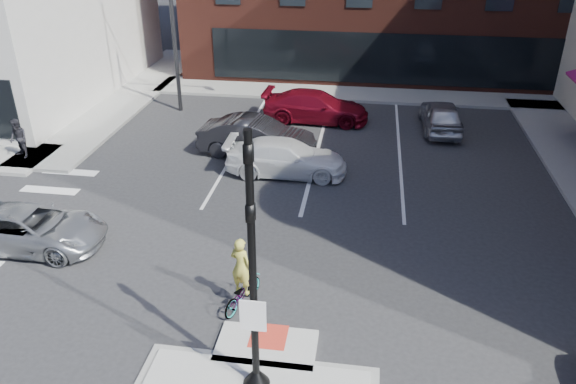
% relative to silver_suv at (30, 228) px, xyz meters
% --- Properties ---
extents(sidewalk_n, '(26.00, 3.00, 0.15)m').
position_rel_silver_suv_xyz_m(sidewalk_n, '(11.00, 17.00, -0.57)').
color(sidewalk_n, gray).
rests_on(sidewalk_n, ground).
extents(signal_pole, '(0.60, 0.60, 5.98)m').
position_rel_silver_suv_xyz_m(signal_pole, '(8.00, -4.60, 1.71)').
color(signal_pole, black).
rests_on(signal_pole, refuge_island).
extents(silver_suv, '(4.65, 2.15, 1.29)m').
position_rel_silver_suv_xyz_m(silver_suv, '(0.00, 0.00, 0.00)').
color(silver_suv, '#A5A8AC').
rests_on(silver_suv, ground).
extents(white_pickup, '(4.76, 2.00, 1.37)m').
position_rel_silver_suv_xyz_m(white_pickup, '(7.00, 6.35, 0.04)').
color(white_pickup, white).
rests_on(white_pickup, ground).
extents(bg_car_dark, '(4.98, 2.16, 1.59)m').
position_rel_silver_suv_xyz_m(bg_car_dark, '(5.50, 7.98, 0.15)').
color(bg_car_dark, '#232327').
rests_on(bg_car_dark, ground).
extents(bg_car_silver, '(1.84, 4.28, 1.44)m').
position_rel_silver_suv_xyz_m(bg_car_silver, '(13.43, 12.08, 0.07)').
color(bg_car_silver, '#B6B7BD').
rests_on(bg_car_silver, ground).
extents(bg_car_red, '(5.18, 2.31, 1.48)m').
position_rel_silver_suv_xyz_m(bg_car_red, '(7.53, 12.45, 0.09)').
color(bg_car_red, maroon).
rests_on(bg_car_red, ground).
extents(cyclist, '(1.11, 1.73, 2.09)m').
position_rel_silver_suv_xyz_m(cyclist, '(7.08, -1.89, 0.06)').
color(cyclist, '#3F3F44').
rests_on(cyclist, ground).
extents(pedestrian_a, '(1.00, 0.93, 1.64)m').
position_rel_silver_suv_xyz_m(pedestrian_a, '(-4.00, 5.98, 0.32)').
color(pedestrian_a, black).
rests_on(pedestrian_a, sidewalk_nw).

